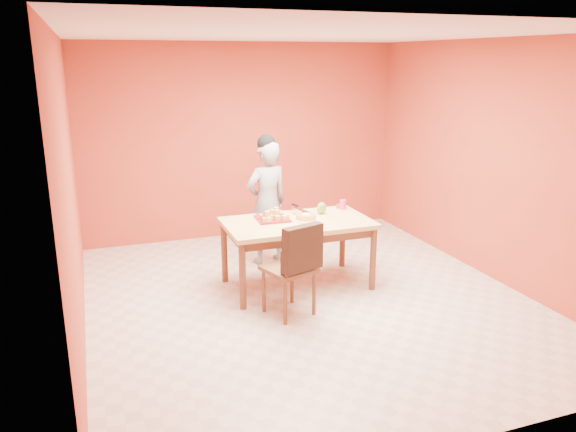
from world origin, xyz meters
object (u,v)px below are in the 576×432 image
object	(u,v)px
sponge_cake	(306,217)
dining_table	(297,229)
person	(267,203)
red_dinner_plate	(267,216)
checker_tin	(340,206)
pastry_platter	(272,219)
magenta_glass	(343,205)
egg_ornament	(322,208)
dining_chair	(290,267)

from	to	relation	value
sponge_cake	dining_table	bearing A→B (deg)	179.02
person	red_dinner_plate	bearing A→B (deg)	59.38
sponge_cake	checker_tin	bearing A→B (deg)	31.11
person	red_dinner_plate	size ratio (longest dim) A/B	5.62
pastry_platter	magenta_glass	bearing A→B (deg)	8.95
checker_tin	egg_ornament	bearing A→B (deg)	-151.12
dining_table	checker_tin	world-z (taller)	checker_tin
dining_chair	magenta_glass	xyz separation A→B (m)	(1.01, 0.95, 0.31)
person	magenta_glass	size ratio (longest dim) A/B	13.79
dining_table	pastry_platter	distance (m)	0.30
sponge_cake	egg_ornament	distance (m)	0.32
dining_chair	sponge_cake	distance (m)	0.84
person	sponge_cake	xyz separation A→B (m)	(0.18, -0.84, 0.03)
pastry_platter	dining_table	bearing A→B (deg)	-29.41
sponge_cake	checker_tin	xyz separation A→B (m)	(0.58, 0.35, -0.02)
person	checker_tin	world-z (taller)	person
pastry_platter	person	bearing A→B (deg)	76.98
egg_ornament	magenta_glass	distance (m)	0.34
person	egg_ornament	xyz separation A→B (m)	(0.44, -0.67, 0.06)
person	egg_ornament	bearing A→B (deg)	110.74
pastry_platter	checker_tin	xyz separation A→B (m)	(0.93, 0.21, 0.01)
sponge_cake	magenta_glass	xyz separation A→B (m)	(0.58, 0.29, 0.02)
magenta_glass	checker_tin	size ratio (longest dim) A/B	1.01
red_dinner_plate	sponge_cake	distance (m)	0.46
magenta_glass	checker_tin	distance (m)	0.08
dining_chair	checker_tin	xyz separation A→B (m)	(1.01, 1.01, 0.27)
dining_table	red_dinner_plate	distance (m)	0.40
sponge_cake	egg_ornament	world-z (taller)	egg_ornament
pastry_platter	checker_tin	distance (m)	0.95
person	pastry_platter	world-z (taller)	person
dining_chair	red_dinner_plate	xyz separation A→B (m)	(0.07, 0.95, 0.26)
person	red_dinner_plate	xyz separation A→B (m)	(-0.18, -0.56, 0.00)
magenta_glass	checker_tin	xyz separation A→B (m)	(0.00, 0.07, -0.04)
pastry_platter	checker_tin	bearing A→B (deg)	12.89
pastry_platter	egg_ornament	size ratio (longest dim) A/B	2.54
dining_table	magenta_glass	size ratio (longest dim) A/B	14.43
person	pastry_platter	bearing A→B (deg)	64.19
dining_table	sponge_cake	xyz separation A→B (m)	(0.10, -0.00, 0.13)
dining_chair	pastry_platter	distance (m)	0.85
dining_chair	egg_ornament	bearing A→B (deg)	32.90
dining_table	magenta_glass	distance (m)	0.75
pastry_platter	magenta_glass	xyz separation A→B (m)	(0.93, 0.15, 0.05)
red_dinner_plate	magenta_glass	bearing A→B (deg)	-0.04
magenta_glass	egg_ornament	bearing A→B (deg)	-160.93
person	checker_tin	bearing A→B (deg)	134.48
person	magenta_glass	world-z (taller)	person
pastry_platter	egg_ornament	world-z (taller)	egg_ornament
dining_chair	person	bearing A→B (deg)	63.06
person	pastry_platter	size ratio (longest dim) A/B	4.42
dining_table	sponge_cake	bearing A→B (deg)	-0.98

